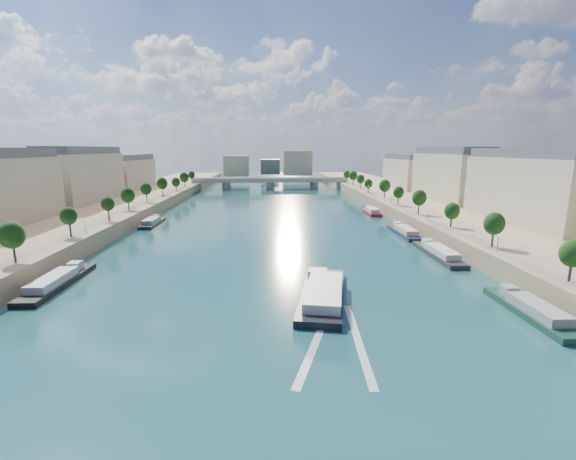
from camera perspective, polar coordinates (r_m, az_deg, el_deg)
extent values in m
plane|color=#0B2C33|center=(142.02, -2.56, 0.27)|extent=(700.00, 700.00, 0.00)
cube|color=#9E8460|center=(158.81, -29.53, 0.88)|extent=(44.00, 520.00, 5.00)
cube|color=#9E8460|center=(158.79, 24.40, 1.37)|extent=(44.00, 520.00, 5.00)
cube|color=gray|center=(152.18, -24.59, 1.91)|extent=(14.00, 520.00, 0.10)
cube|color=gray|center=(152.16, 19.44, 2.31)|extent=(14.00, 520.00, 0.10)
cylinder|color=#382B1E|center=(100.38, -35.80, -2.88)|extent=(0.50, 0.50, 3.82)
ellipsoid|color=black|center=(99.67, -36.05, -0.88)|extent=(4.80, 4.80, 5.52)
cylinder|color=#382B1E|center=(120.61, -29.69, -0.05)|extent=(0.50, 0.50, 3.82)
ellipsoid|color=black|center=(120.01, -29.87, 1.63)|extent=(4.80, 4.80, 5.52)
cylinder|color=#382B1E|center=(142.01, -25.38, 1.96)|extent=(0.50, 0.50, 3.82)
ellipsoid|color=black|center=(141.51, -25.51, 3.39)|extent=(4.80, 4.80, 5.52)
cylinder|color=#382B1E|center=(164.14, -22.21, 3.42)|extent=(0.50, 0.50, 3.82)
ellipsoid|color=black|center=(163.70, -22.31, 4.66)|extent=(4.80, 4.80, 5.52)
cylinder|color=#382B1E|center=(186.72, -19.79, 4.53)|extent=(0.50, 0.50, 3.82)
ellipsoid|color=black|center=(186.34, -19.87, 5.62)|extent=(4.80, 4.80, 5.52)
cylinder|color=#382B1E|center=(209.63, -17.89, 5.39)|extent=(0.50, 0.50, 3.82)
ellipsoid|color=black|center=(209.28, -17.95, 6.37)|extent=(4.80, 4.80, 5.52)
cylinder|color=#382B1E|center=(232.75, -16.36, 6.08)|extent=(0.50, 0.50, 3.82)
ellipsoid|color=black|center=(232.44, -16.42, 6.96)|extent=(4.80, 4.80, 5.52)
cylinder|color=#382B1E|center=(256.03, -15.11, 6.63)|extent=(0.50, 0.50, 3.82)
ellipsoid|color=black|center=(255.75, -15.16, 7.44)|extent=(4.80, 4.80, 5.52)
cylinder|color=#382B1E|center=(279.44, -14.07, 7.10)|extent=(0.50, 0.50, 3.82)
ellipsoid|color=black|center=(279.18, -14.10, 7.83)|extent=(4.80, 4.80, 5.52)
cylinder|color=#382B1E|center=(87.94, 36.36, -4.77)|extent=(0.50, 0.50, 3.82)
ellipsoid|color=black|center=(87.12, 36.65, -2.50)|extent=(4.80, 4.80, 5.52)
cylinder|color=#382B1E|center=(106.93, 28.41, -1.27)|extent=(0.50, 0.50, 3.82)
ellipsoid|color=black|center=(106.26, 28.60, 0.62)|extent=(4.80, 4.80, 5.52)
cylinder|color=#382B1E|center=(127.62, 22.96, 1.16)|extent=(0.50, 0.50, 3.82)
ellipsoid|color=black|center=(127.06, 23.09, 2.75)|extent=(4.80, 4.80, 5.52)
cylinder|color=#382B1E|center=(149.31, 19.05, 2.89)|extent=(0.50, 0.50, 3.82)
ellipsoid|color=black|center=(148.83, 19.15, 4.26)|extent=(4.80, 4.80, 5.52)
cylinder|color=#382B1E|center=(171.61, 16.14, 4.17)|extent=(0.50, 0.50, 3.82)
ellipsoid|color=black|center=(171.19, 16.21, 5.36)|extent=(4.80, 4.80, 5.52)
cylinder|color=#382B1E|center=(194.32, 13.90, 5.14)|extent=(0.50, 0.50, 3.82)
ellipsoid|color=black|center=(193.95, 13.95, 6.20)|extent=(4.80, 4.80, 5.52)
cylinder|color=#382B1E|center=(217.30, 12.13, 5.91)|extent=(0.50, 0.50, 3.82)
ellipsoid|color=black|center=(216.97, 12.17, 6.85)|extent=(4.80, 4.80, 5.52)
cylinder|color=#382B1E|center=(240.49, 10.69, 6.52)|extent=(0.50, 0.50, 3.82)
ellipsoid|color=black|center=(240.19, 10.72, 7.38)|extent=(4.80, 4.80, 5.52)
cylinder|color=#382B1E|center=(263.82, 9.50, 7.02)|extent=(0.50, 0.50, 3.82)
ellipsoid|color=black|center=(263.55, 9.53, 7.80)|extent=(4.80, 4.80, 5.52)
cylinder|color=#382B1E|center=(287.26, 8.51, 7.44)|extent=(0.50, 0.50, 3.82)
ellipsoid|color=black|center=(287.01, 8.53, 8.16)|extent=(4.80, 4.80, 5.52)
cylinder|color=black|center=(123.00, -27.83, 0.39)|extent=(0.14, 0.14, 4.00)
sphere|color=#FFE5B2|center=(122.65, -27.93, 1.35)|extent=(0.36, 0.36, 0.36)
cylinder|color=black|center=(159.56, -21.84, 3.26)|extent=(0.14, 0.14, 4.00)
sphere|color=#FFE5B2|center=(159.29, -21.89, 4.01)|extent=(0.36, 0.36, 0.36)
cylinder|color=black|center=(197.45, -18.09, 5.03)|extent=(0.14, 0.14, 4.00)
sphere|color=#FFE5B2|center=(197.23, -18.13, 5.64)|extent=(0.36, 0.36, 0.36)
cylinder|color=black|center=(236.04, -15.55, 6.22)|extent=(0.14, 0.14, 4.00)
sphere|color=#FFE5B2|center=(235.86, -15.58, 6.73)|extent=(0.36, 0.36, 0.36)
cylinder|color=black|center=(101.47, 28.63, -1.88)|extent=(0.14, 0.14, 4.00)
sphere|color=#FFE5B2|center=(101.04, 28.75, -0.72)|extent=(0.36, 0.36, 0.36)
cylinder|color=black|center=(136.47, 20.06, 2.06)|extent=(0.14, 0.14, 4.00)
sphere|color=#FFE5B2|center=(136.16, 20.12, 2.93)|extent=(0.36, 0.36, 0.36)
cylinder|color=black|center=(173.65, 15.05, 4.35)|extent=(0.14, 0.14, 4.00)
sphere|color=#FFE5B2|center=(173.40, 15.09, 5.03)|extent=(0.36, 0.36, 0.36)
cylinder|color=black|center=(211.85, 11.81, 5.80)|extent=(0.14, 0.14, 4.00)
sphere|color=#FFE5B2|center=(211.65, 11.83, 6.36)|extent=(0.36, 0.36, 0.36)
cylinder|color=black|center=(250.62, 9.56, 6.79)|extent=(0.14, 0.14, 4.00)
sphere|color=#FFE5B2|center=(250.45, 9.57, 7.27)|extent=(0.36, 0.36, 0.36)
cube|color=#B7A98D|center=(199.63, -28.01, 6.61)|extent=(16.00, 52.00, 20.00)
cube|color=#474C54|center=(199.18, -28.34, 9.93)|extent=(14.72, 50.44, 3.20)
cube|color=#B7A98D|center=(253.20, -22.45, 7.93)|extent=(16.00, 52.00, 20.00)
cube|color=#474C54|center=(252.84, -22.66, 10.55)|extent=(14.72, 50.44, 3.20)
cube|color=#B7A98D|center=(149.39, 32.21, 4.85)|extent=(16.00, 52.00, 20.00)
cube|color=#474C54|center=(148.78, 32.70, 9.28)|extent=(14.72, 50.44, 3.20)
cube|color=#B7A98D|center=(199.62, 22.78, 7.08)|extent=(16.00, 52.00, 20.00)
cube|color=#474C54|center=(199.16, 23.05, 10.40)|extent=(14.72, 50.44, 3.20)
cube|color=#B7A98D|center=(253.19, 17.19, 8.30)|extent=(16.00, 52.00, 20.00)
cube|color=#474C54|center=(252.83, 17.36, 10.92)|extent=(14.72, 50.44, 3.20)
cube|color=#B7A98D|center=(350.70, -7.62, 9.41)|extent=(22.00, 18.00, 18.00)
cube|color=#B7A98D|center=(360.20, 1.39, 9.89)|extent=(26.00, 20.00, 22.00)
cube|color=#474C54|center=(374.48, -2.64, 9.35)|extent=(18.00, 16.00, 14.00)
cube|color=#C1B79E|center=(282.52, -2.63, 7.34)|extent=(112.00, 11.00, 2.20)
cube|color=#C1B79E|center=(277.42, -2.63, 7.57)|extent=(112.00, 0.80, 0.90)
cube|color=#C1B79E|center=(287.39, -2.63, 7.72)|extent=(112.00, 0.80, 0.90)
cylinder|color=#C1B79E|center=(284.64, -9.12, 6.49)|extent=(6.40, 6.40, 5.00)
cylinder|color=#C1B79E|center=(282.84, -2.62, 6.59)|extent=(6.40, 6.40, 5.00)
cylinder|color=#C1B79E|center=(284.64, 3.88, 6.61)|extent=(6.40, 6.40, 5.00)
cube|color=#C1B79E|center=(287.58, -13.10, 6.39)|extent=(6.00, 12.00, 5.00)
cube|color=#C1B79E|center=(287.58, 7.87, 6.58)|extent=(6.00, 12.00, 5.00)
cube|color=black|center=(76.70, 5.11, -9.74)|extent=(13.07, 28.84, 1.99)
cube|color=silver|center=(73.96, 5.37, -9.01)|extent=(9.83, 19.00, 1.79)
cube|color=silver|center=(83.83, 4.38, -6.44)|extent=(4.54, 4.03, 1.80)
cube|color=silver|center=(61.14, 4.21, -16.02)|extent=(9.13, 25.11, 0.04)
cube|color=silver|center=(62.18, 10.30, -15.69)|extent=(2.97, 26.02, 0.04)
cube|color=black|center=(96.50, -30.85, -6.91)|extent=(5.00, 25.04, 1.80)
cube|color=#B4BBC1|center=(94.35, -31.52, -6.30)|extent=(4.10, 13.77, 1.60)
cube|color=#B4BBC1|center=(102.35, -29.01, -4.65)|extent=(2.50, 3.00, 1.80)
cube|color=black|center=(156.70, -19.45, 0.81)|extent=(5.00, 19.56, 1.80)
cube|color=#95949C|center=(154.93, -19.66, 1.31)|extent=(4.10, 10.76, 1.60)
cube|color=#95949C|center=(161.92, -18.91, 1.83)|extent=(2.50, 2.35, 1.80)
cube|color=#183C2F|center=(81.26, 32.25, -10.42)|extent=(5.00, 21.80, 1.80)
cube|color=gray|center=(79.37, 33.11, -9.71)|extent=(4.10, 11.99, 1.60)
cube|color=gray|center=(85.71, 29.92, -7.77)|extent=(2.50, 2.62, 1.80)
cube|color=#29292C|center=(112.64, 21.35, -3.50)|extent=(5.00, 25.17, 1.80)
cube|color=silver|center=(110.45, 21.83, -2.92)|extent=(4.10, 13.84, 1.60)
cube|color=silver|center=(118.92, 19.96, -1.71)|extent=(2.50, 3.02, 1.80)
cube|color=#1B253D|center=(137.29, 16.80, -0.52)|extent=(5.00, 23.27, 1.80)
cube|color=#C7B995|center=(135.23, 17.10, 0.02)|extent=(4.10, 12.80, 1.60)
cube|color=#C7B995|center=(143.39, 15.93, 0.78)|extent=(2.50, 2.79, 1.80)
cube|color=maroon|center=(177.50, 12.28, 2.45)|extent=(5.00, 17.37, 1.80)
cube|color=silver|center=(175.91, 12.42, 2.92)|extent=(4.10, 9.55, 1.60)
cube|color=silver|center=(182.20, 11.90, 3.28)|extent=(2.50, 2.08, 1.80)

